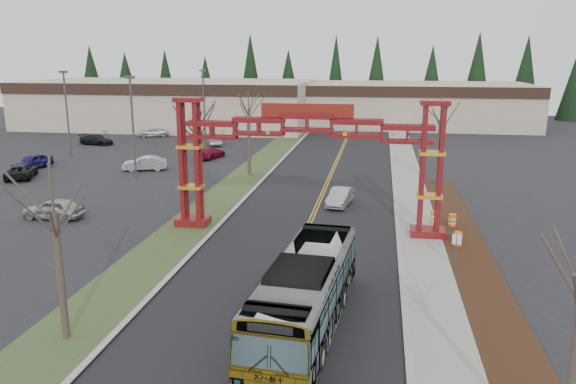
% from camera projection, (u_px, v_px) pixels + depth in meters
% --- Properties ---
extents(ground, '(200.00, 200.00, 0.00)m').
position_uv_depth(ground, '(242.00, 377.00, 20.81)').
color(ground, black).
rests_on(ground, ground).
extents(road, '(12.00, 110.00, 0.02)m').
position_uv_depth(road, '(318.00, 205.00, 44.76)').
color(road, black).
rests_on(road, ground).
extents(lane_line_left, '(0.12, 100.00, 0.01)m').
position_uv_depth(lane_line_left, '(316.00, 204.00, 44.78)').
color(lane_line_left, '#C58C17').
rests_on(lane_line_left, road).
extents(lane_line_right, '(0.12, 100.00, 0.01)m').
position_uv_depth(lane_line_right, '(319.00, 205.00, 44.74)').
color(lane_line_right, '#C58C17').
rests_on(lane_line_right, road).
extents(curb_right, '(0.30, 110.00, 0.15)m').
position_uv_depth(curb_right, '(396.00, 207.00, 43.77)').
color(curb_right, '#A6A5A0').
rests_on(curb_right, ground).
extents(sidewalk_right, '(2.60, 110.00, 0.14)m').
position_uv_depth(sidewalk_right, '(415.00, 208.00, 43.55)').
color(sidewalk_right, gray).
rests_on(sidewalk_right, ground).
extents(landscape_strip, '(2.60, 50.00, 0.12)m').
position_uv_depth(landscape_strip, '(483.00, 287.00, 28.76)').
color(landscape_strip, '#321C10').
rests_on(landscape_strip, ground).
extents(grass_median, '(4.00, 110.00, 0.08)m').
position_uv_depth(grass_median, '(221.00, 200.00, 46.02)').
color(grass_median, '#344623').
rests_on(grass_median, ground).
extents(curb_left, '(0.30, 110.00, 0.15)m').
position_uv_depth(curb_left, '(243.00, 201.00, 45.72)').
color(curb_left, '#A6A5A0').
rests_on(curb_left, ground).
extents(gateway_arch, '(18.20, 1.60, 8.90)m').
position_uv_depth(gateway_arch, '(307.00, 144.00, 36.64)').
color(gateway_arch, '#5F0C13').
rests_on(gateway_arch, ground).
extents(retail_building_west, '(46.00, 22.30, 7.50)m').
position_uv_depth(retail_building_west, '(171.00, 103.00, 93.62)').
color(retail_building_west, tan).
rests_on(retail_building_west, ground).
extents(retail_building_east, '(38.00, 20.30, 7.00)m').
position_uv_depth(retail_building_east, '(413.00, 104.00, 95.02)').
color(retail_building_east, tan).
rests_on(retail_building_east, ground).
extents(conifer_treeline, '(116.10, 5.60, 13.00)m').
position_uv_depth(conifer_treeline, '(359.00, 83.00, 107.40)').
color(conifer_treeline, black).
rests_on(conifer_treeline, ground).
extents(transit_bus, '(3.76, 12.07, 3.31)m').
position_uv_depth(transit_bus, '(306.00, 293.00, 24.20)').
color(transit_bus, '#A3A5AB').
rests_on(transit_bus, ground).
extents(silver_sedan, '(2.12, 4.38, 1.38)m').
position_uv_depth(silver_sedan, '(340.00, 197.00, 44.46)').
color(silver_sedan, '#A5A8AD').
rests_on(silver_sedan, ground).
extents(parked_car_near_a, '(4.50, 1.93, 1.51)m').
position_uv_depth(parked_car_near_a, '(53.00, 209.00, 40.82)').
color(parked_car_near_a, '#A7A9AE').
rests_on(parked_car_near_a, ground).
extents(parked_car_near_b, '(4.72, 2.83, 1.47)m').
position_uv_depth(parked_car_near_b, '(145.00, 163.00, 57.97)').
color(parked_car_near_b, silver).
rests_on(parked_car_near_b, ground).
extents(parked_car_near_c, '(3.98, 5.48, 1.38)m').
position_uv_depth(parked_car_near_c, '(21.00, 171.00, 54.32)').
color(parked_car_near_c, black).
rests_on(parked_car_near_c, ground).
extents(parked_car_mid_a, '(2.93, 4.93, 1.34)m').
position_uv_depth(parked_car_mid_a, '(210.00, 153.00, 64.70)').
color(parked_car_mid_a, maroon).
rests_on(parked_car_mid_a, ground).
extents(parked_car_mid_b, '(2.96, 4.78, 1.52)m').
position_uv_depth(parked_car_mid_b, '(32.00, 162.00, 58.84)').
color(parked_car_mid_b, navy).
rests_on(parked_car_mid_b, ground).
extents(parked_car_far_a, '(3.18, 4.76, 1.48)m').
position_uv_depth(parked_car_far_a, '(214.00, 140.00, 74.31)').
color(parked_car_far_a, '#B6B9BE').
rests_on(parked_car_far_a, ground).
extents(parked_car_far_b, '(4.85, 3.47, 1.23)m').
position_uv_depth(parked_car_far_b, '(152.00, 132.00, 82.05)').
color(parked_car_far_b, white).
rests_on(parked_car_far_b, ground).
extents(parked_car_far_c, '(4.90, 2.66, 1.35)m').
position_uv_depth(parked_car_far_c, '(96.00, 140.00, 74.69)').
color(parked_car_far_c, black).
rests_on(parked_car_far_c, ground).
extents(bare_tree_median_near, '(3.09, 3.09, 7.57)m').
position_uv_depth(bare_tree_median_near, '(54.00, 214.00, 22.31)').
color(bare_tree_median_near, '#382D26').
rests_on(bare_tree_median_near, ground).
extents(bare_tree_median_mid, '(3.47, 3.47, 8.80)m').
position_uv_depth(bare_tree_median_mid, '(195.00, 131.00, 38.93)').
color(bare_tree_median_mid, '#382D26').
rests_on(bare_tree_median_mid, ground).
extents(bare_tree_median_far, '(3.34, 3.34, 8.36)m').
position_uv_depth(bare_tree_median_far, '(248.00, 113.00, 54.43)').
color(bare_tree_median_far, '#382D26').
rests_on(bare_tree_median_far, ground).
extents(bare_tree_right_far, '(3.24, 3.24, 8.09)m').
position_uv_depth(bare_tree_right_far, '(440.00, 121.00, 50.25)').
color(bare_tree_right_far, '#382D26').
rests_on(bare_tree_right_far, ground).
extents(light_pole_near, '(0.84, 0.42, 9.74)m').
position_uv_depth(light_pole_near, '(132.00, 120.00, 53.48)').
color(light_pole_near, '#3F3F44').
rests_on(light_pole_near, ground).
extents(light_pole_mid, '(0.86, 0.43, 9.92)m').
position_uv_depth(light_pole_mid, '(67.00, 108.00, 64.34)').
color(light_pole_mid, '#3F3F44').
rests_on(light_pole_mid, ground).
extents(light_pole_far, '(0.84, 0.42, 9.72)m').
position_uv_depth(light_pole_far, '(204.00, 100.00, 77.11)').
color(light_pole_far, '#3F3F44').
rests_on(light_pole_far, ground).
extents(street_sign, '(0.48, 0.14, 2.11)m').
position_uv_depth(street_sign, '(456.00, 245.00, 30.75)').
color(street_sign, '#3F3F44').
rests_on(street_sign, ground).
extents(barrel_south, '(0.52, 0.52, 0.97)m').
position_uv_depth(barrel_south, '(458.00, 239.00, 34.83)').
color(barrel_south, orange).
rests_on(barrel_south, ground).
extents(barrel_mid, '(0.52, 0.52, 0.96)m').
position_uv_depth(barrel_mid, '(434.00, 218.00, 39.43)').
color(barrel_mid, orange).
rests_on(barrel_mid, ground).
extents(barrel_north, '(0.51, 0.51, 0.95)m').
position_uv_depth(barrel_north, '(452.00, 221.00, 38.80)').
color(barrel_north, orange).
rests_on(barrel_north, ground).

